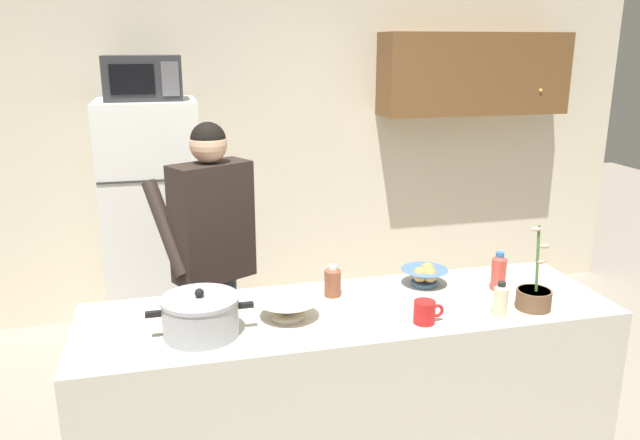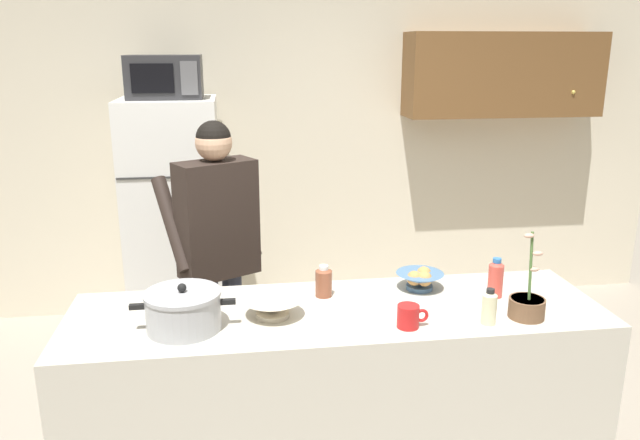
{
  "view_description": "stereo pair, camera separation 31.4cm",
  "coord_description": "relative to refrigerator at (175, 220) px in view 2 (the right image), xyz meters",
  "views": [
    {
      "loc": [
        -0.73,
        -2.39,
        2.02
      ],
      "look_at": [
        0.0,
        0.55,
        1.17
      ],
      "focal_mm": 34.81,
      "sensor_mm": 36.0,
      "label": 1
    },
    {
      "loc": [
        -0.42,
        -2.45,
        2.02
      ],
      "look_at": [
        0.0,
        0.55,
        1.17
      ],
      "focal_mm": 34.81,
      "sensor_mm": 36.0,
      "label": 2
    }
  ],
  "objects": [
    {
      "name": "back_wall_unit",
      "position": [
        1.07,
        0.42,
        0.53
      ],
      "size": [
        6.0,
        0.48,
        2.6
      ],
      "color": "beige",
      "rests_on": "ground"
    },
    {
      "name": "kitchen_island",
      "position": [
        0.85,
        -1.85,
        -0.38
      ],
      "size": [
        2.32,
        0.68,
        0.92
      ],
      "primitive_type": "cube",
      "color": "beige",
      "rests_on": "ground"
    },
    {
      "name": "refrigerator",
      "position": [
        0.0,
        0.0,
        0.0
      ],
      "size": [
        0.64,
        0.68,
        1.68
      ],
      "color": "white",
      "rests_on": "ground"
    },
    {
      "name": "microwave",
      "position": [
        0.0,
        -0.02,
        0.98
      ],
      "size": [
        0.48,
        0.37,
        0.28
      ],
      "color": "#2D2D30",
      "rests_on": "refrigerator"
    },
    {
      "name": "person_near_pot",
      "position": [
        0.32,
        -1.02,
        0.19
      ],
      "size": [
        0.62,
        0.57,
        1.65
      ],
      "color": "#33384C",
      "rests_on": "ground"
    },
    {
      "name": "cooking_pot",
      "position": [
        0.2,
        -1.95,
        0.16
      ],
      "size": [
        0.42,
        0.31,
        0.2
      ],
      "color": "#ADAFB5",
      "rests_on": "kitchen_island"
    },
    {
      "name": "coffee_mug",
      "position": [
        1.11,
        -2.06,
        0.13
      ],
      "size": [
        0.13,
        0.09,
        0.1
      ],
      "color": "red",
      "rests_on": "kitchen_island"
    },
    {
      "name": "bread_bowl",
      "position": [
        1.27,
        -1.68,
        0.13
      ],
      "size": [
        0.22,
        0.22,
        0.1
      ],
      "color": "#4C7299",
      "rests_on": "kitchen_island"
    },
    {
      "name": "empty_bowl",
      "position": [
        0.56,
        -1.88,
        0.12
      ],
      "size": [
        0.25,
        0.25,
        0.08
      ],
      "color": "beige",
      "rests_on": "kitchen_island"
    },
    {
      "name": "bottle_near_edge",
      "position": [
        1.58,
        -1.81,
        0.17
      ],
      "size": [
        0.07,
        0.07,
        0.18
      ],
      "color": "#D84C3F",
      "rests_on": "kitchen_island"
    },
    {
      "name": "bottle_mid_counter",
      "position": [
        1.44,
        -2.08,
        0.15
      ],
      "size": [
        0.06,
        0.06,
        0.15
      ],
      "color": "beige",
      "rests_on": "kitchen_island"
    },
    {
      "name": "bottle_far_corner",
      "position": [
        0.81,
        -1.69,
        0.15
      ],
      "size": [
        0.08,
        0.08,
        0.15
      ],
      "color": "brown",
      "rests_on": "kitchen_island"
    },
    {
      "name": "potted_orchid",
      "position": [
        1.62,
        -2.04,
        0.14
      ],
      "size": [
        0.15,
        0.15,
        0.37
      ],
      "color": "brown",
      "rests_on": "kitchen_island"
    }
  ]
}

